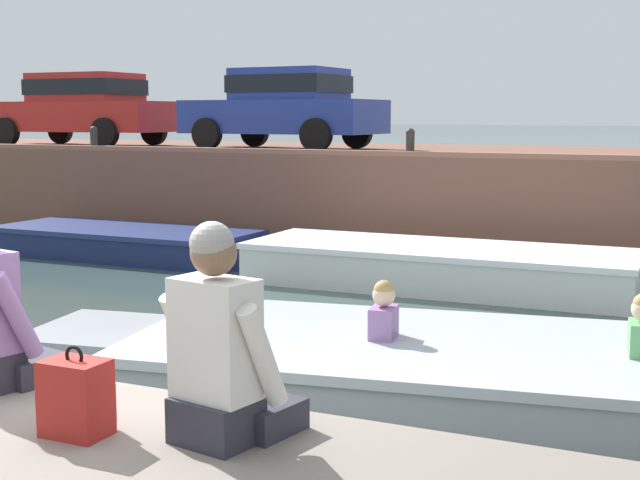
% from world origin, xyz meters
% --- Properties ---
extents(ground_plane, '(400.00, 400.00, 0.00)m').
position_xyz_m(ground_plane, '(0.00, 4.90, 0.00)').
color(ground_plane, '#384C47').
extents(far_quay_wall, '(60.00, 6.00, 1.70)m').
position_xyz_m(far_quay_wall, '(0.00, 12.80, 0.85)').
color(far_quay_wall, brown).
rests_on(far_quay_wall, ground).
extents(far_wall_coping, '(60.00, 0.24, 0.08)m').
position_xyz_m(far_wall_coping, '(0.00, 9.92, 1.74)').
color(far_wall_coping, '#925F4C').
rests_on(far_wall_coping, far_quay_wall).
extents(boat_moored_west_navy, '(5.40, 1.80, 0.48)m').
position_xyz_m(boat_moored_west_navy, '(-5.79, 8.37, 0.24)').
color(boat_moored_west_navy, navy).
rests_on(boat_moored_west_navy, ground).
extents(boat_moored_central_white, '(6.38, 1.89, 0.57)m').
position_xyz_m(boat_moored_central_white, '(-0.17, 7.98, 0.28)').
color(boat_moored_central_white, white).
rests_on(boat_moored_central_white, ground).
extents(motorboat_passing, '(7.17, 3.27, 1.01)m').
position_xyz_m(motorboat_passing, '(1.18, 3.16, 0.27)').
color(motorboat_passing, '#93999E').
rests_on(motorboat_passing, ground).
extents(car_leftmost_red, '(4.22, 1.90, 1.54)m').
position_xyz_m(car_leftmost_red, '(-9.69, 11.87, 2.55)').
color(car_leftmost_red, '#B2231E').
rests_on(car_leftmost_red, far_quay_wall).
extents(car_left_inner_blue, '(3.90, 2.07, 1.54)m').
position_xyz_m(car_left_inner_blue, '(-4.76, 11.86, 2.55)').
color(car_left_inner_blue, '#233893').
rests_on(car_left_inner_blue, far_quay_wall).
extents(mooring_bollard_west, '(0.15, 0.15, 0.45)m').
position_xyz_m(mooring_bollard_west, '(-7.95, 10.05, 1.94)').
color(mooring_bollard_west, '#2D2B28').
rests_on(mooring_bollard_west, far_quay_wall).
extents(mooring_bollard_mid, '(0.15, 0.15, 0.45)m').
position_xyz_m(mooring_bollard_mid, '(-1.58, 10.05, 1.94)').
color(mooring_bollard_mid, '#2D2B28').
rests_on(mooring_bollard_mid, far_quay_wall).
extents(person_seated_middle, '(0.57, 0.59, 0.97)m').
position_xyz_m(person_seated_middle, '(1.19, -0.49, 1.32)').
color(person_seated_middle, '#282833').
rests_on(person_seated_middle, near_quay).
extents(backpack_on_ledge, '(0.28, 0.24, 0.41)m').
position_xyz_m(backpack_on_ledge, '(0.57, -0.71, 1.12)').
color(backpack_on_ledge, '#A5231E').
rests_on(backpack_on_ledge, near_quay).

